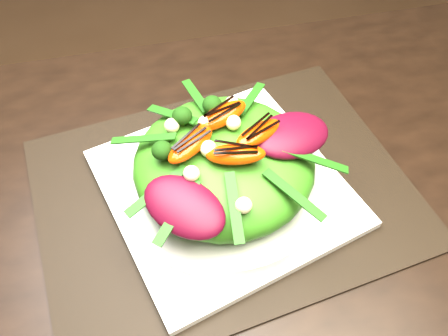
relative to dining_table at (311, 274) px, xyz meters
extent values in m
cube|color=black|center=(0.00, 0.00, 0.00)|extent=(1.60, 0.90, 0.75)
cube|color=black|center=(-0.08, 0.13, 0.02)|extent=(0.50, 0.41, 0.00)
cube|color=white|center=(-0.08, 0.13, 0.03)|extent=(0.34, 0.34, 0.01)
cylinder|color=silver|center=(-0.08, 0.13, 0.04)|extent=(0.28, 0.28, 0.02)
ellipsoid|color=#377916|center=(-0.08, 0.13, 0.08)|extent=(0.27, 0.27, 0.07)
ellipsoid|color=#3F0615|center=(0.00, 0.12, 0.11)|extent=(0.11, 0.08, 0.02)
ellipsoid|color=red|center=(-0.08, 0.16, 0.12)|extent=(0.07, 0.04, 0.02)
sphere|color=black|center=(-0.15, 0.16, 0.12)|extent=(0.03, 0.03, 0.03)
sphere|color=beige|center=(-0.03, 0.09, 0.12)|extent=(0.02, 0.02, 0.02)
cube|color=black|center=(-0.08, 0.16, 0.13)|extent=(0.04, 0.01, 0.00)
camera|label=1|loc=(-0.16, -0.22, 0.51)|focal=38.00mm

